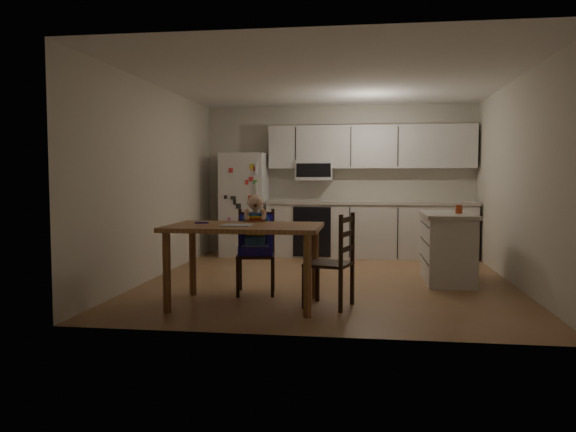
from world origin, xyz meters
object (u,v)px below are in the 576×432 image
at_px(red_cup, 459,209).
at_px(chair_booster, 256,234).
at_px(refrigerator, 244,204).
at_px(kitchen_island, 447,247).
at_px(chair_side, 338,255).
at_px(dining_table, 245,236).

bearing_deg(red_cup, chair_booster, -157.40).
distance_m(refrigerator, chair_booster, 3.11).
height_order(refrigerator, kitchen_island, refrigerator).
distance_m(refrigerator, red_cup, 3.74).
bearing_deg(kitchen_island, red_cup, -7.32).
height_order(red_cup, chair_side, red_cup).
relative_size(refrigerator, chair_booster, 1.53).
relative_size(refrigerator, red_cup, 15.95).
bearing_deg(chair_side, kitchen_island, 156.62).
relative_size(chair_booster, chair_side, 1.17).
bearing_deg(dining_table, kitchen_island, 35.93).
bearing_deg(refrigerator, red_cup, -32.63).
xyz_separation_m(kitchen_island, red_cup, (0.13, -0.02, 0.48)).
distance_m(kitchen_island, chair_booster, 2.46).
distance_m(kitchen_island, chair_side, 2.05).
relative_size(red_cup, dining_table, 0.07).
height_order(refrigerator, dining_table, refrigerator).
distance_m(red_cup, chair_booster, 2.57).
xyz_separation_m(dining_table, chair_side, (0.94, 0.02, -0.18)).
height_order(refrigerator, chair_side, refrigerator).
bearing_deg(dining_table, red_cup, 34.17).
distance_m(refrigerator, kitchen_island, 3.65).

